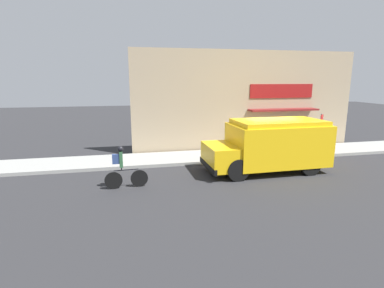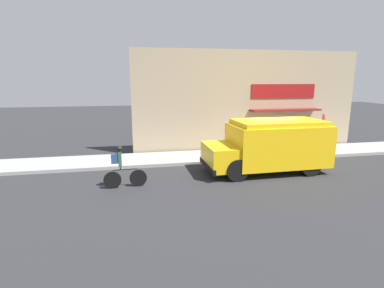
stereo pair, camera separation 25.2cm
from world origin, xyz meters
name	(u,v)px [view 1 (the left image)]	position (x,y,z in m)	size (l,w,h in m)	color
ground_plane	(266,161)	(0.00, 0.00, 0.00)	(70.00, 70.00, 0.00)	#2B2B2D
sidewalk	(256,154)	(0.00, 1.20, 0.08)	(28.00, 2.40, 0.16)	#999993
storefront	(249,101)	(0.07, 2.59, 2.83)	(13.20, 0.94, 5.66)	tan
school_bus	(271,145)	(-0.58, -1.56, 1.21)	(5.42, 2.80, 2.30)	yellow
cyclist	(123,168)	(-7.03, -2.45, 0.80)	(1.63, 0.21, 1.64)	black
stop_sign_post	(321,127)	(3.26, 0.36, 1.58)	(0.45, 0.45, 2.12)	slate
trash_bin	(236,142)	(-0.85, 2.03, 0.60)	(0.47, 0.47, 0.88)	slate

